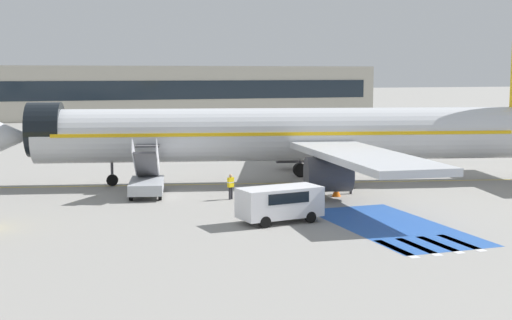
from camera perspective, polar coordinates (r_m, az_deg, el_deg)
The scene contains 16 objects.
ground_plane at distance 53.61m, azimuth 1.48°, elevation -1.82°, with size 600.00×600.00×0.00m, color gray.
apron_leadline_yellow at distance 53.35m, azimuth 2.26°, elevation -1.86°, with size 0.20×80.19×0.01m, color gold.
apron_stand_patch_blue at distance 39.26m, azimuth 10.86°, elevation -5.20°, with size 5.43×11.63×0.01m, color #2856A8.
apron_walkway_bar_0 at distance 34.34m, azimuth 11.12°, elevation -6.97°, with size 0.44×3.60×0.01m, color silver.
apron_walkway_bar_1 at distance 34.95m, azimuth 12.83°, elevation -6.77°, with size 0.44×3.60×0.01m, color silver.
apron_walkway_bar_2 at distance 35.59m, azimuth 14.48°, elevation -6.57°, with size 0.44×3.60×0.01m, color silver.
apron_walkway_bar_3 at distance 36.26m, azimuth 16.06°, elevation -6.37°, with size 0.44×3.60×0.01m, color silver.
airliner at distance 53.00m, azimuth 2.96°, elevation 2.03°, with size 45.94×34.73×10.60m.
boarding_stairs_forward at distance 48.29m, azimuth -8.75°, elevation -1.68°, with size 3.26×5.54×4.04m.
fuel_tanker at distance 74.29m, azimuth 1.14°, elevation 2.04°, with size 9.38×3.52×3.53m.
service_van_1 at distance 39.30m, azimuth 1.91°, elevation -3.31°, with size 4.82×2.64×1.96m.
ground_crew_0 at distance 46.43m, azimuth -2.04°, elevation -2.00°, with size 0.49×0.39×1.66m.
ground_crew_1 at distance 48.96m, azimuth 7.61°, elevation -1.55°, with size 0.34×0.48×1.72m.
traffic_cone_0 at distance 44.10m, azimuth -0.48°, elevation -3.39°, with size 0.48×0.48×0.53m.
traffic_cone_1 at distance 47.92m, azimuth 6.45°, elevation -2.50°, with size 0.62×0.62×0.68m.
terminal_building at distance 130.05m, azimuth -13.72°, elevation 5.26°, with size 109.20×12.10×9.41m.
Camera 1 is at (-18.85, -49.51, 8.22)m, focal length 50.00 mm.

